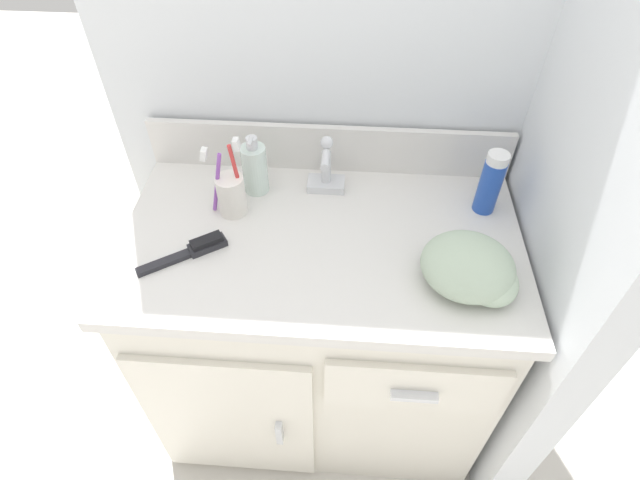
% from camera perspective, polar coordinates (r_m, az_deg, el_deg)
% --- Properties ---
extents(ground_plane, '(6.00, 6.00, 0.00)m').
position_cam_1_polar(ground_plane, '(1.72, 0.07, -17.40)').
color(ground_plane, beige).
extents(wall_back, '(1.07, 0.08, 2.20)m').
position_cam_1_polar(wall_back, '(1.17, 1.32, 23.88)').
color(wall_back, silver).
rests_on(wall_back, ground_plane).
extents(wall_right, '(0.08, 0.60, 2.20)m').
position_cam_1_polar(wall_right, '(0.99, 31.04, 13.05)').
color(wall_right, silver).
rests_on(wall_right, ground_plane).
extents(vanity, '(0.89, 0.54, 0.75)m').
position_cam_1_polar(vanity, '(1.38, -0.00, -10.27)').
color(vanity, silver).
rests_on(vanity, ground_plane).
extents(backsplash, '(0.89, 0.02, 0.12)m').
position_cam_1_polar(backsplash, '(1.26, 0.94, 10.45)').
color(backsplash, silver).
rests_on(backsplash, vanity).
extents(sink_faucet, '(0.09, 0.09, 0.14)m').
position_cam_1_polar(sink_faucet, '(1.20, 0.70, 7.78)').
color(sink_faucet, silver).
rests_on(sink_faucet, vanity).
extents(toothbrush_cup, '(0.09, 0.06, 0.20)m').
position_cam_1_polar(toothbrush_cup, '(1.15, -10.13, 5.30)').
color(toothbrush_cup, white).
rests_on(toothbrush_cup, vanity).
extents(soap_dispenser, '(0.06, 0.06, 0.15)m').
position_cam_1_polar(soap_dispenser, '(1.20, -7.46, 8.15)').
color(soap_dispenser, silver).
rests_on(soap_dispenser, vanity).
extents(shaving_cream_can, '(0.05, 0.05, 0.16)m').
position_cam_1_polar(shaving_cream_can, '(1.19, 18.91, 6.18)').
color(shaving_cream_can, '#234CB2').
rests_on(shaving_cream_can, vanity).
extents(hairbrush, '(0.18, 0.13, 0.03)m').
position_cam_1_polar(hairbrush, '(1.10, -14.14, -1.03)').
color(hairbrush, '#232328').
rests_on(hairbrush, vanity).
extents(hand_towel, '(0.19, 0.18, 0.09)m').
position_cam_1_polar(hand_towel, '(1.04, 17.03, -3.19)').
color(hand_towel, '#A8BCA3').
rests_on(hand_towel, vanity).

